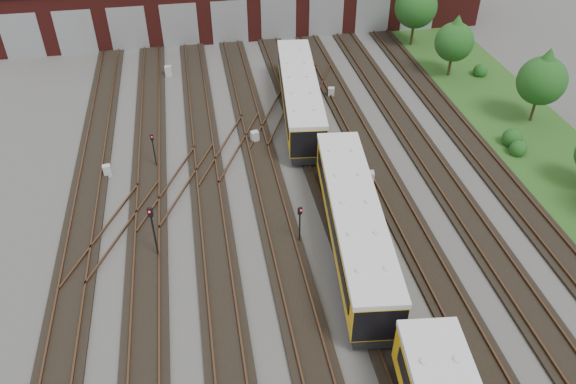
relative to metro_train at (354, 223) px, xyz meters
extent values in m
plane|color=#43403E|center=(-2.00, -1.99, -1.93)|extent=(120.00, 120.00, 0.00)
cube|color=black|center=(-16.00, -1.99, -1.84)|extent=(2.40, 70.00, 0.18)
cube|color=#4E321F|center=(-16.72, -1.99, -1.67)|extent=(0.10, 70.00, 0.15)
cube|color=#4E321F|center=(-15.28, -1.99, -1.67)|extent=(0.10, 70.00, 0.15)
cube|color=black|center=(-12.00, -1.99, -1.84)|extent=(2.40, 70.00, 0.18)
cube|color=#4E321F|center=(-12.72, -1.99, -1.67)|extent=(0.10, 70.00, 0.15)
cube|color=#4E321F|center=(-11.28, -1.99, -1.67)|extent=(0.10, 70.00, 0.15)
cube|color=black|center=(-8.00, -1.99, -1.84)|extent=(2.40, 70.00, 0.18)
cube|color=#4E321F|center=(-8.72, -1.99, -1.67)|extent=(0.10, 70.00, 0.15)
cube|color=#4E321F|center=(-7.28, -1.99, -1.67)|extent=(0.10, 70.00, 0.15)
cube|color=black|center=(-4.00, -1.99, -1.84)|extent=(2.40, 70.00, 0.18)
cube|color=#4E321F|center=(-4.72, -1.99, -1.67)|extent=(0.10, 70.00, 0.15)
cube|color=#4E321F|center=(-3.28, -1.99, -1.67)|extent=(0.10, 70.00, 0.15)
cube|color=black|center=(0.00, -1.99, -1.84)|extent=(2.40, 70.00, 0.18)
cube|color=#4E321F|center=(-0.72, -1.99, -1.67)|extent=(0.10, 70.00, 0.15)
cube|color=#4E321F|center=(0.72, -1.99, -1.67)|extent=(0.10, 70.00, 0.15)
cube|color=black|center=(4.00, -1.99, -1.84)|extent=(2.40, 70.00, 0.18)
cube|color=#4E321F|center=(3.28, -1.99, -1.67)|extent=(0.10, 70.00, 0.15)
cube|color=#4E321F|center=(4.72, -1.99, -1.67)|extent=(0.10, 70.00, 0.15)
cube|color=black|center=(8.00, -1.99, -1.84)|extent=(2.40, 70.00, 0.18)
cube|color=#4E321F|center=(7.28, -1.99, -1.67)|extent=(0.10, 70.00, 0.15)
cube|color=#4E321F|center=(8.72, -1.99, -1.67)|extent=(0.10, 70.00, 0.15)
cube|color=black|center=(12.00, -1.99, -1.84)|extent=(2.40, 70.00, 0.18)
cube|color=#4E321F|center=(11.28, -1.99, -1.67)|extent=(0.10, 70.00, 0.15)
cube|color=#4E321F|center=(12.72, -1.99, -1.67)|extent=(0.10, 70.00, 0.15)
cube|color=#4E321F|center=(-10.00, 8.01, -1.67)|extent=(5.40, 9.62, 0.15)
cube|color=#4E321F|center=(-6.00, 12.01, -1.67)|extent=(5.40, 9.62, 0.15)
cube|color=#4E321F|center=(-2.00, 16.01, -1.67)|extent=(5.40, 9.62, 0.15)
cube|color=#4E321F|center=(-14.00, 4.01, -1.67)|extent=(5.40, 9.62, 0.15)
cube|color=#4E321F|center=(2.00, 20.01, -1.67)|extent=(5.40, 9.62, 0.15)
cube|color=gray|center=(-24.00, 31.99, 0.27)|extent=(3.60, 0.12, 4.40)
cube|color=gray|center=(-19.00, 31.99, 0.27)|extent=(3.60, 0.12, 4.40)
cube|color=gray|center=(-14.00, 31.99, 0.27)|extent=(3.60, 0.12, 4.40)
cube|color=gray|center=(-9.00, 31.99, 0.27)|extent=(3.60, 0.12, 4.40)
cube|color=gray|center=(-4.00, 31.99, 0.27)|extent=(3.60, 0.12, 4.40)
cube|color=gray|center=(1.00, 31.99, 0.27)|extent=(3.60, 0.12, 4.40)
cube|color=gray|center=(6.00, 31.99, 0.27)|extent=(3.60, 0.12, 4.40)
cube|color=gray|center=(11.00, 31.99, 0.27)|extent=(3.60, 0.12, 4.40)
cube|color=gray|center=(16.00, 31.99, 0.27)|extent=(3.60, 0.12, 4.40)
cube|color=#224717|center=(17.00, 8.01, -1.90)|extent=(8.00, 55.00, 0.05)
cube|color=black|center=(0.00, 0.00, -1.29)|extent=(4.01, 15.24, 0.60)
cube|color=gold|center=(0.00, 0.00, 0.11)|extent=(4.31, 15.27, 2.21)
cube|color=silver|center=(0.00, 0.00, 1.37)|extent=(4.41, 15.29, 0.30)
cube|color=black|center=(-1.32, 0.15, 0.36)|extent=(1.57, 13.19, 0.85)
cube|color=black|center=(1.32, -0.15, 0.36)|extent=(1.57, 13.19, 0.85)
cube|color=black|center=(0.00, 16.00, -1.29)|extent=(4.01, 15.24, 0.60)
cube|color=gold|center=(0.00, 16.00, 0.11)|extent=(4.31, 15.27, 2.21)
cube|color=silver|center=(0.00, 16.00, 1.37)|extent=(4.41, 15.29, 0.30)
cube|color=black|center=(-1.32, 16.15, 0.36)|extent=(1.57, 13.19, 0.85)
cube|color=black|center=(1.32, 15.85, 0.36)|extent=(1.57, 13.19, 0.85)
cylinder|color=black|center=(-11.48, 10.68, -0.79)|extent=(0.09, 0.09, 2.28)
cube|color=black|center=(-11.48, 10.68, 0.57)|extent=(0.23, 0.16, 0.43)
sphere|color=red|center=(-11.48, 10.59, 0.65)|extent=(0.10, 0.10, 0.10)
cylinder|color=black|center=(-11.35, 1.31, -0.37)|extent=(0.11, 0.11, 3.10)
cube|color=black|center=(-11.35, 1.31, 1.46)|extent=(0.31, 0.23, 0.56)
sphere|color=red|center=(-11.35, 1.20, 1.57)|extent=(0.13, 0.13, 0.13)
cylinder|color=black|center=(-0.55, 10.11, -0.79)|extent=(0.09, 0.09, 2.28)
cube|color=black|center=(-0.55, 10.11, 0.57)|extent=(0.24, 0.18, 0.44)
sphere|color=red|center=(-0.55, 10.02, 0.66)|extent=(0.11, 0.11, 0.11)
cylinder|color=black|center=(-2.97, 1.04, -0.81)|extent=(0.09, 0.09, 2.22)
cube|color=black|center=(-2.97, 1.04, 0.53)|extent=(0.27, 0.22, 0.47)
sphere|color=red|center=(-2.97, 0.95, 0.63)|extent=(0.11, 0.11, 0.11)
cube|color=#B7BABC|center=(-14.83, 10.20, -1.49)|extent=(0.58, 0.50, 0.87)
cube|color=#B7BABC|center=(-10.41, 25.38, -1.43)|extent=(0.63, 0.54, 0.98)
cube|color=#B7BABC|center=(-4.11, 12.69, -1.46)|extent=(0.67, 0.61, 0.94)
cube|color=#B7BABC|center=(3.35, 18.74, -1.48)|extent=(0.62, 0.55, 0.89)
cube|color=#B7BABC|center=(2.80, 5.87, -1.38)|extent=(0.74, 0.65, 1.09)
cylinder|color=#332717|center=(14.13, 28.28, -0.85)|extent=(0.26, 0.26, 2.15)
sphere|color=#124013|center=(14.13, 28.28, 2.01)|extent=(4.17, 4.17, 4.17)
cylinder|color=#332717|center=(15.02, 20.87, -1.04)|extent=(0.25, 0.25, 1.78)
sphere|color=#124013|center=(15.02, 20.87, 1.33)|extent=(3.46, 3.46, 3.46)
cone|color=#124013|center=(15.02, 20.87, 2.57)|extent=(2.96, 2.96, 2.47)
cylinder|color=#332717|center=(18.23, 11.89, -0.96)|extent=(0.22, 0.22, 1.93)
sphere|color=#124013|center=(18.23, 11.89, 1.62)|extent=(3.76, 3.76, 3.76)
cone|color=#124013|center=(18.23, 11.89, 2.96)|extent=(3.22, 3.22, 2.68)
sphere|color=#124013|center=(14.97, 8.90, -1.16)|extent=(1.53, 1.53, 1.53)
sphere|color=#124013|center=(14.74, 7.58, -1.29)|extent=(1.28, 1.28, 1.28)
sphere|color=#124013|center=(17.89, 20.34, -1.27)|extent=(1.31, 1.31, 1.31)
camera|label=1|loc=(-8.15, -23.46, 21.13)|focal=35.00mm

